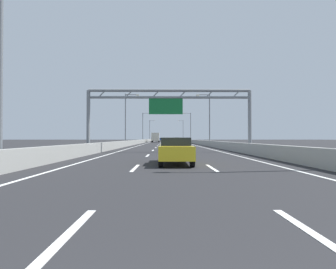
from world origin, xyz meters
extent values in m
plane|color=#262628|center=(0.00, 100.00, 0.00)|extent=(260.00, 260.00, 0.00)
cube|color=white|center=(-1.80, 3.50, 0.01)|extent=(0.16, 3.00, 0.01)
cube|color=white|center=(-1.80, 12.50, 0.01)|extent=(0.16, 3.00, 0.01)
cube|color=white|center=(-1.80, 21.50, 0.01)|extent=(0.16, 3.00, 0.01)
cube|color=white|center=(-1.80, 30.50, 0.01)|extent=(0.16, 3.00, 0.01)
cube|color=white|center=(-1.80, 39.50, 0.01)|extent=(0.16, 3.00, 0.01)
cube|color=white|center=(-1.80, 48.50, 0.01)|extent=(0.16, 3.00, 0.01)
cube|color=white|center=(-1.80, 57.50, 0.01)|extent=(0.16, 3.00, 0.01)
cube|color=white|center=(-1.80, 66.50, 0.01)|extent=(0.16, 3.00, 0.01)
cube|color=white|center=(-1.80, 75.50, 0.01)|extent=(0.16, 3.00, 0.01)
cube|color=white|center=(-1.80, 84.50, 0.01)|extent=(0.16, 3.00, 0.01)
cube|color=white|center=(-1.80, 93.50, 0.01)|extent=(0.16, 3.00, 0.01)
cube|color=white|center=(-1.80, 102.50, 0.01)|extent=(0.16, 3.00, 0.01)
cube|color=white|center=(-1.80, 111.50, 0.01)|extent=(0.16, 3.00, 0.01)
cube|color=white|center=(-1.80, 120.50, 0.01)|extent=(0.16, 3.00, 0.01)
cube|color=white|center=(-1.80, 129.50, 0.01)|extent=(0.16, 3.00, 0.01)
cube|color=white|center=(-1.80, 138.50, 0.01)|extent=(0.16, 3.00, 0.01)
cube|color=white|center=(-1.80, 147.50, 0.01)|extent=(0.16, 3.00, 0.01)
cube|color=white|center=(-1.80, 156.50, 0.01)|extent=(0.16, 3.00, 0.01)
cube|color=white|center=(1.80, 3.50, 0.01)|extent=(0.16, 3.00, 0.01)
cube|color=white|center=(1.80, 12.50, 0.01)|extent=(0.16, 3.00, 0.01)
cube|color=white|center=(1.80, 21.50, 0.01)|extent=(0.16, 3.00, 0.01)
cube|color=white|center=(1.80, 30.50, 0.01)|extent=(0.16, 3.00, 0.01)
cube|color=white|center=(1.80, 39.50, 0.01)|extent=(0.16, 3.00, 0.01)
cube|color=white|center=(1.80, 48.50, 0.01)|extent=(0.16, 3.00, 0.01)
cube|color=white|center=(1.80, 57.50, 0.01)|extent=(0.16, 3.00, 0.01)
cube|color=white|center=(1.80, 66.50, 0.01)|extent=(0.16, 3.00, 0.01)
cube|color=white|center=(1.80, 75.50, 0.01)|extent=(0.16, 3.00, 0.01)
cube|color=white|center=(1.80, 84.50, 0.01)|extent=(0.16, 3.00, 0.01)
cube|color=white|center=(1.80, 93.50, 0.01)|extent=(0.16, 3.00, 0.01)
cube|color=white|center=(1.80, 102.50, 0.01)|extent=(0.16, 3.00, 0.01)
cube|color=white|center=(1.80, 111.50, 0.01)|extent=(0.16, 3.00, 0.01)
cube|color=white|center=(1.80, 120.50, 0.01)|extent=(0.16, 3.00, 0.01)
cube|color=white|center=(1.80, 129.50, 0.01)|extent=(0.16, 3.00, 0.01)
cube|color=white|center=(1.80, 138.50, 0.01)|extent=(0.16, 3.00, 0.01)
cube|color=white|center=(1.80, 147.50, 0.01)|extent=(0.16, 3.00, 0.01)
cube|color=white|center=(1.80, 156.50, 0.01)|extent=(0.16, 3.00, 0.01)
cube|color=white|center=(-5.25, 88.00, 0.01)|extent=(0.16, 176.00, 0.01)
cube|color=white|center=(5.25, 88.00, 0.01)|extent=(0.16, 176.00, 0.01)
cube|color=#9E9E99|center=(-6.90, 110.00, 0.47)|extent=(0.45, 220.00, 0.95)
cube|color=#9E9E99|center=(6.90, 110.00, 0.47)|extent=(0.45, 220.00, 0.95)
cylinder|color=gray|center=(-8.13, 27.13, 3.10)|extent=(0.36, 0.36, 6.20)
cylinder|color=gray|center=(8.13, 27.13, 3.10)|extent=(0.36, 0.36, 6.20)
cylinder|color=gray|center=(0.00, 27.13, 6.20)|extent=(16.26, 0.32, 0.32)
cylinder|color=gray|center=(0.00, 27.13, 5.50)|extent=(16.26, 0.26, 0.26)
cylinder|color=gray|center=(-6.77, 27.13, 5.85)|extent=(0.74, 0.10, 0.74)
cylinder|color=gray|center=(-4.06, 27.13, 5.85)|extent=(0.74, 0.10, 0.74)
cylinder|color=gray|center=(-1.35, 27.13, 5.85)|extent=(0.74, 0.10, 0.74)
cylinder|color=gray|center=(1.35, 27.13, 5.85)|extent=(0.74, 0.10, 0.74)
cylinder|color=gray|center=(4.06, 27.13, 5.85)|extent=(0.74, 0.10, 0.74)
cylinder|color=gray|center=(6.77, 27.13, 5.85)|extent=(0.74, 0.10, 0.74)
cube|color=#146B33|center=(-0.35, 27.13, 4.60)|extent=(3.40, 0.12, 1.60)
cylinder|color=slate|center=(-7.70, 11.81, 4.75)|extent=(0.20, 0.20, 9.50)
cylinder|color=slate|center=(-7.70, 49.58, 4.75)|extent=(0.20, 0.20, 9.50)
cylinder|color=slate|center=(-6.60, 49.58, 9.35)|extent=(2.20, 0.12, 0.12)
cube|color=#F2EAC6|center=(-5.50, 49.58, 9.25)|extent=(0.56, 0.28, 0.20)
cylinder|color=slate|center=(7.70, 49.58, 4.75)|extent=(0.20, 0.20, 9.50)
cylinder|color=slate|center=(6.60, 49.58, 9.35)|extent=(2.20, 0.12, 0.12)
cube|color=#F2EAC6|center=(5.50, 49.58, 9.25)|extent=(0.56, 0.28, 0.20)
cylinder|color=slate|center=(-7.70, 87.34, 4.75)|extent=(0.20, 0.20, 9.50)
cylinder|color=slate|center=(-6.60, 87.34, 9.35)|extent=(2.20, 0.12, 0.12)
cube|color=#F2EAC6|center=(-5.50, 87.34, 9.25)|extent=(0.56, 0.28, 0.20)
cylinder|color=slate|center=(7.70, 87.34, 4.75)|extent=(0.20, 0.20, 9.50)
cylinder|color=slate|center=(6.60, 87.34, 9.35)|extent=(2.20, 0.12, 0.12)
cube|color=#F2EAC6|center=(5.50, 87.34, 9.25)|extent=(0.56, 0.28, 0.20)
cylinder|color=slate|center=(-7.70, 125.10, 4.75)|extent=(0.20, 0.20, 9.50)
cylinder|color=slate|center=(-6.60, 125.10, 9.35)|extent=(2.20, 0.12, 0.12)
cube|color=#F2EAC6|center=(-5.50, 125.10, 9.25)|extent=(0.56, 0.28, 0.20)
cylinder|color=slate|center=(7.70, 125.10, 4.75)|extent=(0.20, 0.20, 9.50)
cylinder|color=slate|center=(6.60, 125.10, 9.35)|extent=(2.20, 0.12, 0.12)
cube|color=#F2EAC6|center=(5.50, 125.10, 9.25)|extent=(0.56, 0.28, 0.20)
cube|color=orange|center=(0.17, 96.92, 0.65)|extent=(1.79, 4.48, 0.66)
cube|color=black|center=(0.17, 96.96, 1.20)|extent=(1.57, 1.89, 0.44)
cylinder|color=black|center=(-0.62, 98.61, 0.32)|extent=(0.22, 0.64, 0.64)
cylinder|color=black|center=(0.95, 98.61, 0.32)|extent=(0.22, 0.64, 0.64)
cylinder|color=black|center=(-0.62, 95.22, 0.32)|extent=(0.22, 0.64, 0.64)
cylinder|color=black|center=(0.95, 95.22, 0.32)|extent=(0.22, 0.64, 0.64)
cube|color=#2347AD|center=(-3.39, 135.82, 0.63)|extent=(1.82, 4.59, 0.63)
cube|color=black|center=(-3.39, 135.23, 1.18)|extent=(1.60, 2.15, 0.46)
cylinder|color=black|center=(-4.18, 137.56, 0.32)|extent=(0.22, 0.64, 0.64)
cylinder|color=black|center=(-2.59, 137.56, 0.32)|extent=(0.22, 0.64, 0.64)
cylinder|color=black|center=(-4.18, 134.07, 0.32)|extent=(0.22, 0.64, 0.64)
cylinder|color=black|center=(-2.59, 134.07, 0.32)|extent=(0.22, 0.64, 0.64)
cube|color=silver|center=(3.53, 92.21, 0.67)|extent=(1.78, 4.51, 0.70)
cube|color=black|center=(3.53, 91.89, 1.29)|extent=(1.57, 1.91, 0.53)
cylinder|color=black|center=(2.74, 93.92, 0.32)|extent=(0.22, 0.64, 0.64)
cylinder|color=black|center=(4.31, 93.92, 0.32)|extent=(0.22, 0.64, 0.64)
cylinder|color=black|center=(2.74, 90.51, 0.32)|extent=(0.22, 0.64, 0.64)
cylinder|color=black|center=(4.31, 90.51, 0.32)|extent=(0.22, 0.64, 0.64)
cube|color=yellow|center=(0.16, 14.62, 0.66)|extent=(1.73, 4.70, 0.69)
cube|color=black|center=(0.16, 14.42, 1.22)|extent=(1.53, 2.02, 0.42)
cylinder|color=black|center=(-0.60, 16.41, 0.32)|extent=(0.22, 0.64, 0.64)
cylinder|color=black|center=(0.91, 16.41, 0.32)|extent=(0.22, 0.64, 0.64)
cylinder|color=black|center=(-0.60, 12.82, 0.32)|extent=(0.22, 0.64, 0.64)
cylinder|color=black|center=(0.91, 12.82, 0.32)|extent=(0.22, 0.64, 0.64)
cube|color=#A8ADB2|center=(0.02, 133.42, 0.67)|extent=(1.78, 4.50, 0.69)
cube|color=black|center=(0.02, 133.68, 1.25)|extent=(1.56, 2.09, 0.48)
cylinder|color=black|center=(-0.75, 135.12, 0.32)|extent=(0.22, 0.64, 0.64)
cylinder|color=black|center=(0.80, 135.12, 0.32)|extent=(0.22, 0.64, 0.64)
cylinder|color=black|center=(-0.75, 131.72, 0.32)|extent=(0.22, 0.64, 0.64)
cylinder|color=black|center=(0.80, 131.72, 0.32)|extent=(0.22, 0.64, 0.64)
cube|color=#194799|center=(-3.66, 93.44, 1.51)|extent=(2.46, 2.48, 2.06)
cube|color=beige|center=(-3.66, 88.90, 1.77)|extent=(2.46, 6.18, 2.57)
cylinder|color=black|center=(-4.75, 93.78, 0.48)|extent=(0.28, 0.96, 0.96)
cylinder|color=black|center=(-2.58, 93.78, 0.48)|extent=(0.28, 0.96, 0.96)
cylinder|color=black|center=(-4.75, 87.21, 0.48)|extent=(0.28, 0.96, 0.96)
cylinder|color=black|center=(-2.58, 87.21, 0.48)|extent=(0.28, 0.96, 0.96)
camera|label=1|loc=(-0.37, -0.32, 1.42)|focal=29.22mm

